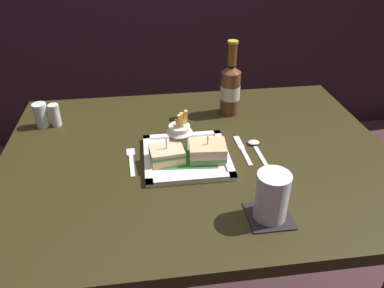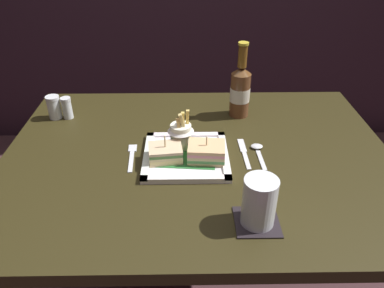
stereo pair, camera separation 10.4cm
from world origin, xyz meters
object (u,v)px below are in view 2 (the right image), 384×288
at_px(sandwich_half_right, 206,152).
at_px(fries_cup, 181,132).
at_px(pepper_shaker, 67,109).
at_px(spoon, 258,150).
at_px(sandwich_half_left, 165,153).
at_px(knife, 244,152).
at_px(square_plate, 186,156).
at_px(water_glass, 259,205).
at_px(salt_shaker, 54,109).
at_px(beer_bottle, 240,90).
at_px(dining_table, 197,193).
at_px(fork, 132,156).

bearing_deg(sandwich_half_right, fries_cup, 137.16).
xyz_separation_m(sandwich_half_right, pepper_shaker, (-0.45, 0.27, -0.00)).
bearing_deg(spoon, sandwich_half_left, -169.14).
relative_size(sandwich_half_right, knife, 0.68).
distance_m(square_plate, spoon, 0.21).
distance_m(water_glass, salt_shaker, 0.78).
xyz_separation_m(square_plate, beer_bottle, (0.18, 0.26, 0.09)).
relative_size(square_plate, water_glass, 2.05).
relative_size(square_plate, beer_bottle, 0.95).
relative_size(beer_bottle, knife, 1.60).
bearing_deg(spoon, beer_bottle, 97.21).
relative_size(sandwich_half_left, salt_shaker, 1.24).
distance_m(dining_table, pepper_shaker, 0.52).
height_order(fries_cup, fork, fries_cup).
relative_size(dining_table, salt_shaker, 14.24).
distance_m(sandwich_half_left, sandwich_half_right, 0.11).
distance_m(water_glass, fork, 0.42).
bearing_deg(water_glass, fries_cup, 119.47).
height_order(dining_table, pepper_shaker, pepper_shaker).
bearing_deg(spoon, square_plate, -171.28).
xyz_separation_m(sandwich_half_right, fork, (-0.21, 0.03, -0.03)).
distance_m(square_plate, beer_bottle, 0.33).
bearing_deg(knife, spoon, 7.93).
relative_size(fries_cup, pepper_shaker, 1.57).
bearing_deg(knife, pepper_shaker, 158.46).
bearing_deg(square_plate, spoon, 8.72).
relative_size(knife, pepper_shaker, 2.14).
bearing_deg(salt_shaker, sandwich_half_right, -28.45).
distance_m(sandwich_half_left, water_glass, 0.32).
relative_size(sandwich_half_left, fries_cup, 0.85).
height_order(square_plate, sandwich_half_left, sandwich_half_left).
bearing_deg(sandwich_half_right, sandwich_half_left, 180.00).
height_order(dining_table, knife, knife).
bearing_deg(pepper_shaker, dining_table, -27.74).
relative_size(square_plate, fries_cup, 2.06).
height_order(sandwich_half_left, beer_bottle, beer_bottle).
distance_m(dining_table, spoon, 0.23).
bearing_deg(fork, water_glass, -40.79).
bearing_deg(beer_bottle, sandwich_half_left, -130.19).
xyz_separation_m(sandwich_half_right, spoon, (0.15, 0.05, -0.03)).
xyz_separation_m(water_glass, knife, (0.01, 0.28, -0.05)).
distance_m(water_glass, pepper_shaker, 0.75).
distance_m(water_glass, knife, 0.29).
bearing_deg(sandwich_half_right, beer_bottle, 66.10).
distance_m(dining_table, salt_shaker, 0.55).
height_order(sandwich_half_left, knife, sandwich_half_left).
height_order(beer_bottle, pepper_shaker, beer_bottle).
bearing_deg(beer_bottle, spoon, -82.79).
bearing_deg(beer_bottle, pepper_shaker, -178.79).
xyz_separation_m(fries_cup, pepper_shaker, (-0.38, 0.20, -0.03)).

